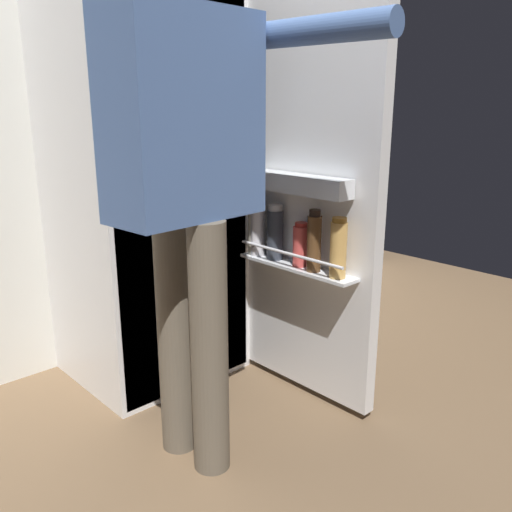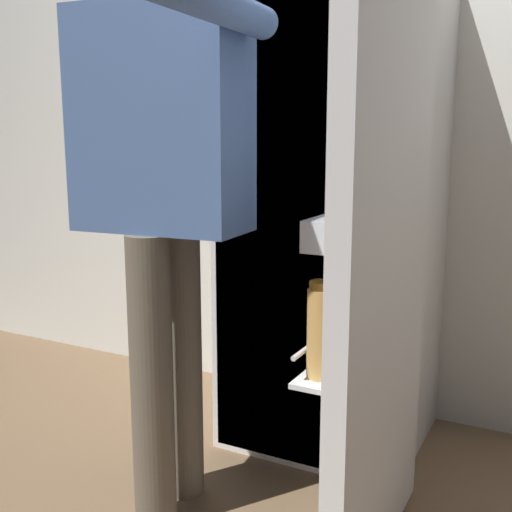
{
  "view_description": "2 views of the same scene",
  "coord_description": "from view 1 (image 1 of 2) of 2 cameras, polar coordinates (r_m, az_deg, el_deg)",
  "views": [
    {
      "loc": [
        -1.21,
        -1.44,
        1.17
      ],
      "look_at": [
        0.02,
        -0.12,
        0.66
      ],
      "focal_mm": 38.0,
      "sensor_mm": 36.0,
      "label": 1
    },
    {
      "loc": [
        0.77,
        -1.53,
        1.1
      ],
      "look_at": [
        -0.0,
        -0.05,
        0.78
      ],
      "focal_mm": 44.18,
      "sensor_mm": 36.0,
      "label": 2
    }
  ],
  "objects": [
    {
      "name": "refrigerator",
      "position": [
        2.32,
        -10.29,
        6.56
      ],
      "size": [
        0.72,
        1.24,
        1.63
      ],
      "color": "white",
      "rests_on": "ground_plane"
    },
    {
      "name": "ground_plane",
      "position": [
        2.22,
        -2.73,
        -16.18
      ],
      "size": [
        5.05,
        5.05,
        0.0
      ],
      "primitive_type": "plane",
      "color": "brown"
    },
    {
      "name": "person",
      "position": [
        1.65,
        -7.19,
        10.25
      ],
      "size": [
        0.6,
        0.77,
        1.68
      ],
      "color": "#665B4C",
      "rests_on": "ground_plane"
    },
    {
      "name": "kitchen_wall",
      "position": [
        2.63,
        -16.39,
        16.25
      ],
      "size": [
        4.4,
        0.1,
        2.45
      ],
      "primitive_type": "cube",
      "color": "silver",
      "rests_on": "ground_plane"
    }
  ]
}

